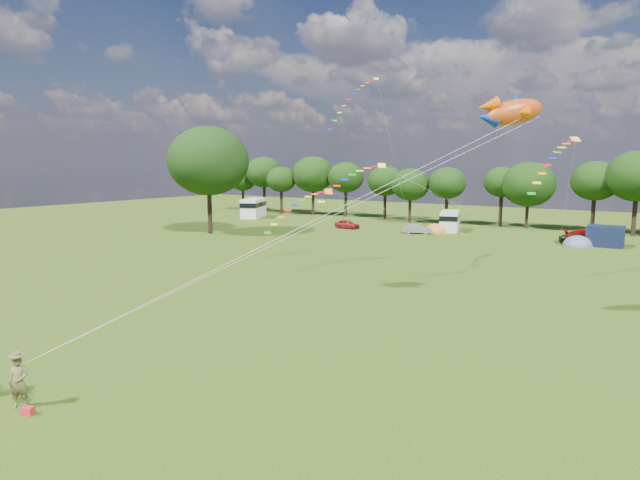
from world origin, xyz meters
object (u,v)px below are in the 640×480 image
Objects in this scene: car_d at (581,239)px; tent_greyblue at (577,246)px; fish_kite at (509,112)px; car_c at (589,237)px; campervan_c at (450,220)px; car_a at (347,224)px; big_tree at (208,161)px; car_b at (418,229)px; campervan_a at (253,207)px; kite_flyer at (19,382)px; tent_orange at (435,232)px.

tent_greyblue is at bearing 179.33° from car_d.
fish_kite reaches higher than car_d.
campervan_c is (-16.67, 2.16, 0.66)m from car_c.
car_a is at bearing 98.05° from campervan_c.
big_tree is at bearing -160.37° from tent_greyblue.
car_b is 19.20m from car_c.
campervan_a is 68.10m from kite_flyer.
tent_greyblue is at bearing -123.22° from campervan_c.
car_c is 0.72× the size of campervan_a.
car_a is at bearing 68.16° from kite_flyer.
big_tree is 43.39m from tent_greyblue.
car_b is 30.57m from campervan_a.
tent_greyblue reaches higher than tent_orange.
fish_kite is at bearing -171.59° from campervan_c.
campervan_a is (-20.29, 4.28, 1.05)m from car_a.
tent_greyblue is at bearing 19.63° from big_tree.
big_tree is 1.96× the size of campervan_a.
kite_flyer is (17.58, -52.32, 0.38)m from car_a.
car_d is at bearing 150.70° from car_c.
car_d is 0.77× the size of campervan_c.
campervan_c is (32.64, 1.13, -0.25)m from campervan_a.
car_a is 10.04m from car_b.
car_a is 0.73× the size of car_c.
campervan_a is at bearing 177.12° from tent_orange.
kite_flyer is (-10.75, -52.64, 0.95)m from tent_greyblue.
tent_orange is (1.43, 2.24, -0.58)m from car_b.
car_a is 20.76m from campervan_a.
big_tree is at bearing 144.59° from car_a.
car_d is (40.11, 15.65, -8.42)m from big_tree.
fish_kite is (0.12, -35.57, 10.68)m from car_c.
tent_orange is (23.11, 16.61, -9.00)m from big_tree.
campervan_a reaches higher than car_a.
car_b reaches higher than tent_greyblue.
fish_kite is at bearing -150.54° from campervan_a.
kite_flyer is 25.34m from fish_kite.
campervan_a is 48.80m from tent_greyblue.
campervan_c is at bearing -61.87° from car_a.
big_tree reaches higher than campervan_c.
tent_greyblue is at bearing -108.55° from car_b.
kite_flyer is (7.55, -52.76, 0.37)m from car_b.
kite_flyer reaches higher than car_d.
campervan_c is at bearing -112.04° from campervan_a.
kite_flyer is (-11.45, -55.56, 0.24)m from car_c.
fish_kite is (0.69, -34.05, 10.81)m from car_d.
kite_flyer is (5.23, -57.72, -0.42)m from campervan_c.
fish_kite reaches higher than campervan_c.
car_c is at bearing 37.95° from kite_flyer.
fish_kite is (16.79, -37.74, 10.02)m from campervan_c.
campervan_a reaches higher than tent_greyblue.
tent_greyblue is at bearing -118.66° from campervan_a.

